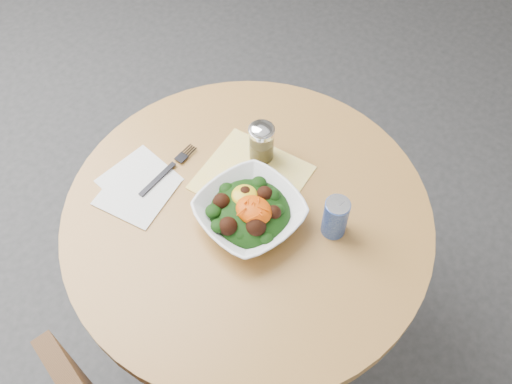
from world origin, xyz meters
TOP-DOWN VIEW (x-y plane):
  - ground at (0.00, 0.00)m, footprint 6.00×6.00m
  - table at (0.00, 0.00)m, footprint 0.90×0.90m
  - cloth_napkin at (-0.06, 0.09)m, footprint 0.27×0.25m
  - paper_napkins at (-0.27, -0.10)m, footprint 0.21×0.21m
  - salad_bowl at (0.02, -0.01)m, footprint 0.28×0.28m
  - fork at (-0.24, -0.01)m, footprint 0.03×0.20m
  - spice_shaker at (-0.08, 0.16)m, footprint 0.07×0.07m
  - beverage_can at (0.19, 0.09)m, footprint 0.06×0.06m

SIDE VIEW (x-z plane):
  - ground at x=0.00m, z-range 0.00..0.00m
  - table at x=0.00m, z-range 0.18..0.93m
  - cloth_napkin at x=-0.06m, z-range 0.75..0.75m
  - paper_napkins at x=-0.27m, z-range 0.75..0.75m
  - fork at x=-0.24m, z-range 0.75..0.76m
  - salad_bowl at x=0.02m, z-range 0.74..0.83m
  - beverage_can at x=0.19m, z-range 0.75..0.86m
  - spice_shaker at x=-0.08m, z-range 0.75..0.87m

